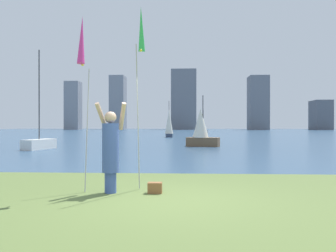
{
  "coord_description": "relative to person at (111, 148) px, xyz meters",
  "views": [
    {
      "loc": [
        0.4,
        -7.0,
        1.48
      ],
      "look_at": [
        -0.93,
        17.97,
        1.38
      ],
      "focal_mm": 38.37,
      "sensor_mm": 36.0,
      "label": 1
    }
  ],
  "objects": [
    {
      "name": "sailboat_0",
      "position": [
        4.35,
        53.2,
        0.45
      ],
      "size": [
        1.57,
        2.03,
        3.89
      ],
      "color": "silver",
      "rests_on": "ground"
    },
    {
      "name": "sailboat_7",
      "position": [
        -7.17,
        13.28,
        -0.59
      ],
      "size": [
        1.29,
        2.62,
        5.95
      ],
      "color": "silver",
      "rests_on": "ground"
    },
    {
      "name": "kite_flag_right",
      "position": [
        0.57,
        0.75,
        2.64
      ],
      "size": [
        0.16,
        1.03,
        4.26
      ],
      "color": "#B2B2B7",
      "rests_on": "ground"
    },
    {
      "name": "person",
      "position": [
        0.0,
        0.0,
        0.0
      ],
      "size": [
        0.72,
        0.53,
        1.97
      ],
      "rotation": [
        0.0,
        0.0,
        0.35
      ],
      "color": "#3F59A5",
      "rests_on": "ground"
    },
    {
      "name": "sailboat_6",
      "position": [
        2.62,
        16.67,
        0.19
      ],
      "size": [
        2.33,
        1.46,
        3.45
      ],
      "color": "brown",
      "rests_on": "ground"
    },
    {
      "name": "kite_flag_left",
      "position": [
        -0.57,
        -0.2,
        2.2
      ],
      "size": [
        0.16,
        0.74,
        3.79
      ],
      "color": "#B2B2B7",
      "rests_on": "ground"
    },
    {
      "name": "skyline_tower_1",
      "position": [
        -19.2,
        99.57,
        7.07
      ],
      "size": [
        4.33,
        6.11,
        16.08
      ],
      "color": "gray",
      "rests_on": "ground"
    },
    {
      "name": "skyline_tower_0",
      "position": [
        -32.0,
        96.58,
        6.11
      ],
      "size": [
        4.18,
        4.46,
        14.16
      ],
      "color": "gray",
      "rests_on": "ground"
    },
    {
      "name": "skyline_tower_2",
      "position": [
        0.64,
        100.6,
        7.97
      ],
      "size": [
        7.44,
        6.96,
        17.87
      ],
      "color": "slate",
      "rests_on": "ground"
    },
    {
      "name": "ground",
      "position": [
        1.26,
        50.28,
        -1.03
      ],
      "size": [
        120.0,
        138.0,
        0.12
      ],
      "color": "#5B7038"
    },
    {
      "name": "skyline_tower_3",
      "position": [
        22.06,
        96.74,
        6.72
      ],
      "size": [
        5.37,
        6.4,
        15.37
      ],
      "color": "slate",
      "rests_on": "ground"
    },
    {
      "name": "sailboat_4",
      "position": [
        -0.46,
        34.32,
        0.6
      ],
      "size": [
        1.07,
        1.98,
        4.28
      ],
      "color": "#333D51",
      "rests_on": "ground"
    },
    {
      "name": "bag",
      "position": [
        0.96,
        0.01,
        -0.85
      ],
      "size": [
        0.3,
        0.22,
        0.23
      ],
      "color": "brown",
      "rests_on": "ground"
    },
    {
      "name": "skyline_tower_4",
      "position": [
        39.71,
        96.7,
        3.21
      ],
      "size": [
        4.6,
        7.15,
        8.36
      ],
      "color": "#565B66",
      "rests_on": "ground"
    }
  ]
}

